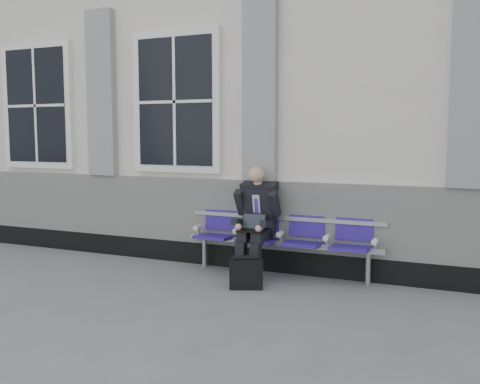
% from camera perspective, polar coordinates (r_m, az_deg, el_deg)
% --- Properties ---
extents(ground, '(70.00, 70.00, 0.00)m').
position_cam_1_polar(ground, '(6.77, -15.47, -9.49)').
color(ground, slate).
rests_on(ground, ground).
extents(station_building, '(14.40, 4.40, 4.49)m').
position_cam_1_polar(station_building, '(9.49, -2.55, 8.67)').
color(station_building, silver).
rests_on(station_building, ground).
extents(bench, '(2.60, 0.47, 0.91)m').
position_cam_1_polar(bench, '(6.85, 4.49, -4.36)').
color(bench, '#9EA0A3').
rests_on(bench, ground).
extents(businessman, '(0.56, 0.75, 1.40)m').
position_cam_1_polar(businessman, '(6.80, 1.76, -2.65)').
color(businessman, black).
rests_on(businessman, ground).
extents(briefcase, '(0.42, 0.30, 0.40)m').
position_cam_1_polar(briefcase, '(6.32, 0.65, -8.67)').
color(briefcase, black).
rests_on(briefcase, ground).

